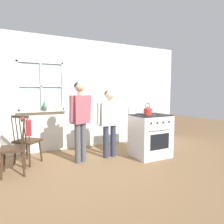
{
  "coord_description": "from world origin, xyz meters",
  "views": [
    {
      "loc": [
        -1.33,
        -3.45,
        1.4
      ],
      "look_at": [
        0.51,
        0.16,
        1.0
      ],
      "focal_mm": 32.0,
      "sensor_mm": 36.0,
      "label": 1
    }
  ],
  "objects": [
    {
      "name": "stove",
      "position": [
        1.36,
        -0.01,
        0.47
      ],
      "size": [
        0.77,
        0.68,
        1.08
      ],
      "color": "silver",
      "rests_on": "ground_plane"
    },
    {
      "name": "person_elderly_left",
      "position": [
        -0.11,
        0.33,
        0.97
      ],
      "size": [
        0.51,
        0.31,
        1.61
      ],
      "rotation": [
        0.0,
        0.0,
        0.31
      ],
      "color": "#4C4C51",
      "rests_on": "ground_plane"
    },
    {
      "name": "potted_plant",
      "position": [
        -0.65,
        1.31,
        1.06
      ],
      "size": [
        0.12,
        0.12,
        0.27
      ],
      "color": "#42474C",
      "rests_on": "wall_back"
    },
    {
      "name": "chair_near_wall",
      "position": [
        -1.08,
        0.72,
        0.45
      ],
      "size": [
        0.58,
        0.58,
        0.97
      ],
      "rotation": [
        0.0,
        0.0,
        2.36
      ],
      "color": "#3D2819",
      "rests_on": "ground_plane"
    },
    {
      "name": "wall_back",
      "position": [
        0.03,
        1.4,
        1.34
      ],
      "size": [
        6.4,
        0.16,
        2.7
      ],
      "color": "silver",
      "rests_on": "ground_plane"
    },
    {
      "name": "handbag",
      "position": [
        -1.07,
        0.24,
        0.8
      ],
      "size": [
        0.2,
        0.23,
        0.31
      ],
      "color": "maroon",
      "rests_on": "chair_by_window"
    },
    {
      "name": "ground_plane",
      "position": [
        0.0,
        0.0,
        0.0
      ],
      "size": [
        16.0,
        16.0,
        0.0
      ],
      "primitive_type": "plane",
      "color": "brown"
    },
    {
      "name": "person_teen_center",
      "position": [
        0.55,
        0.35,
        0.89
      ],
      "size": [
        0.61,
        0.23,
        1.45
      ],
      "rotation": [
        0.0,
        0.0,
        0.03
      ],
      "color": "#2D3347",
      "rests_on": "ground_plane"
    },
    {
      "name": "kettle",
      "position": [
        1.18,
        -0.14,
        1.02
      ],
      "size": [
        0.21,
        0.17,
        0.25
      ],
      "color": "red",
      "rests_on": "stove"
    },
    {
      "name": "chair_by_window",
      "position": [
        -1.31,
        0.26,
        0.45
      ],
      "size": [
        0.44,
        0.46,
        0.97
      ],
      "rotation": [
        0.0,
        0.0,
        -1.67
      ],
      "color": "#3D2819",
      "rests_on": "ground_plane"
    }
  ]
}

